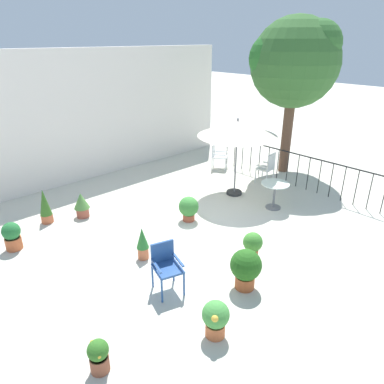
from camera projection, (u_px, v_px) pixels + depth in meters
The scene contains 18 objects.
ground_plane at pixel (201, 227), 8.43m from camera, with size 60.00×60.00×0.00m, color beige.
villa_facade at pixel (93, 115), 10.89m from camera, with size 10.18×0.30×3.89m, color white.
terrace_railing at pixel (293, 164), 10.56m from camera, with size 0.03×5.65×1.01m.
shade_tree at pixel (295, 63), 10.63m from camera, with size 2.81×2.68×4.79m.
patio_umbrella_0 at pixel (237, 129), 9.42m from camera, with size 2.16×2.16×2.20m.
cafe_table_0 at pixel (275, 191), 9.16m from camera, with size 0.72×0.72×0.71m.
patio_chair_0 at pixel (166, 264), 6.15m from camera, with size 0.57×0.60×0.89m.
patio_chair_1 at pixel (217, 155), 12.00m from camera, with size 0.64×0.65×0.85m.
patio_chair_2 at pixel (268, 166), 10.72m from camera, with size 0.49×0.47×0.97m.
potted_plant_0 at pixel (99, 355), 4.69m from camera, with size 0.29×0.30×0.51m.
potted_plant_1 at pixel (253, 244), 7.08m from camera, with size 0.40×0.40×0.59m.
potted_plant_2 at pixel (45, 206), 8.46m from camera, with size 0.28×0.28×0.87m.
potted_plant_3 at pixel (189, 208), 8.59m from camera, with size 0.49×0.49×0.62m.
potted_plant_4 at pixel (246, 267), 6.22m from camera, with size 0.56×0.56×0.77m.
potted_plant_5 at pixel (82, 204), 8.75m from camera, with size 0.39×0.39×0.64m.
potted_plant_6 at pixel (12, 235), 7.42m from camera, with size 0.38×0.38×0.62m.
potted_plant_7 at pixel (216, 318), 5.23m from camera, with size 0.42×0.42×0.61m.
potted_plant_8 at pixel (143, 243), 7.08m from camera, with size 0.25×0.25×0.70m.
Camera 1 is at (-5.16, -5.27, 4.16)m, focal length 32.95 mm.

